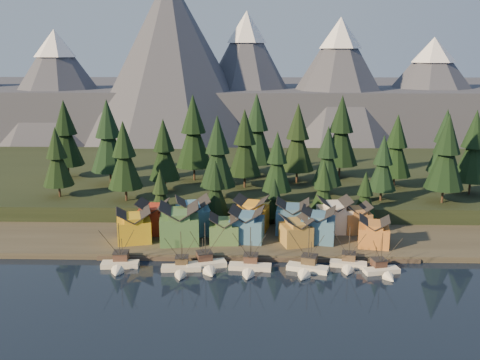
{
  "coord_description": "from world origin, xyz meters",
  "views": [
    {
      "loc": [
        -1.36,
        -108.79,
        50.91
      ],
      "look_at": [
        -4.71,
        30.0,
        17.06
      ],
      "focal_mm": 40.0,
      "sensor_mm": 36.0,
      "label": 1
    }
  ],
  "objects_px": {
    "boat_0": "(119,259)",
    "house_front_1": "(179,222)",
    "boat_3": "(250,262)",
    "boat_5": "(348,259)",
    "boat_6": "(384,266)",
    "house_front_0": "(134,225)",
    "house_back_0": "(153,216)",
    "boat_2": "(207,259)",
    "house_back_1": "(193,215)",
    "boat_1": "(181,264)",
    "boat_4": "(307,263)"
  },
  "relations": [
    {
      "from": "house_front_1",
      "to": "house_back_1",
      "type": "bearing_deg",
      "value": 62.64
    },
    {
      "from": "boat_0",
      "to": "house_front_1",
      "type": "height_order",
      "value": "house_front_1"
    },
    {
      "from": "boat_5",
      "to": "house_front_0",
      "type": "xyz_separation_m",
      "value": [
        -54.36,
        13.2,
        3.88
      ]
    },
    {
      "from": "boat_1",
      "to": "house_back_1",
      "type": "relative_size",
      "value": 0.99
    },
    {
      "from": "boat_6",
      "to": "house_front_1",
      "type": "distance_m",
      "value": 52.59
    },
    {
      "from": "boat_3",
      "to": "house_front_1",
      "type": "relative_size",
      "value": 1.04
    },
    {
      "from": "house_front_0",
      "to": "boat_5",
      "type": "bearing_deg",
      "value": -27.83
    },
    {
      "from": "boat_5",
      "to": "house_front_0",
      "type": "relative_size",
      "value": 1.07
    },
    {
      "from": "house_front_1",
      "to": "house_back_0",
      "type": "relative_size",
      "value": 1.22
    },
    {
      "from": "boat_2",
      "to": "house_back_1",
      "type": "relative_size",
      "value": 1.14
    },
    {
      "from": "boat_4",
      "to": "house_back_0",
      "type": "bearing_deg",
      "value": 167.9
    },
    {
      "from": "boat_3",
      "to": "house_back_0",
      "type": "xyz_separation_m",
      "value": [
        -26.87,
        22.66,
        4.13
      ]
    },
    {
      "from": "boat_4",
      "to": "house_back_0",
      "type": "relative_size",
      "value": 1.33
    },
    {
      "from": "boat_2",
      "to": "house_front_1",
      "type": "xyz_separation_m",
      "value": [
        -8.34,
        14.02,
        4.55
      ]
    },
    {
      "from": "house_back_1",
      "to": "boat_4",
      "type": "bearing_deg",
      "value": -50.16
    },
    {
      "from": "boat_3",
      "to": "boat_5",
      "type": "bearing_deg",
      "value": 11.17
    },
    {
      "from": "boat_1",
      "to": "boat_3",
      "type": "relative_size",
      "value": 0.92
    },
    {
      "from": "house_front_0",
      "to": "house_front_1",
      "type": "xyz_separation_m",
      "value": [
        12.17,
        -0.44,
        0.89
      ]
    },
    {
      "from": "boat_1",
      "to": "boat_5",
      "type": "height_order",
      "value": "boat_5"
    },
    {
      "from": "boat_1",
      "to": "house_front_0",
      "type": "distance_m",
      "value": 22.45
    },
    {
      "from": "boat_6",
      "to": "house_back_1",
      "type": "bearing_deg",
      "value": 139.99
    },
    {
      "from": "house_front_0",
      "to": "house_back_0",
      "type": "relative_size",
      "value": 1.15
    },
    {
      "from": "boat_5",
      "to": "house_back_1",
      "type": "relative_size",
      "value": 1.04
    },
    {
      "from": "house_front_0",
      "to": "house_front_1",
      "type": "height_order",
      "value": "house_front_1"
    },
    {
      "from": "house_front_1",
      "to": "house_back_0",
      "type": "distance_m",
      "value": 11.24
    },
    {
      "from": "boat_0",
      "to": "boat_6",
      "type": "distance_m",
      "value": 62.43
    },
    {
      "from": "boat_4",
      "to": "boat_5",
      "type": "distance_m",
      "value": 10.63
    },
    {
      "from": "boat_0",
      "to": "house_front_0",
      "type": "height_order",
      "value": "boat_0"
    },
    {
      "from": "house_back_0",
      "to": "house_front_1",
      "type": "bearing_deg",
      "value": -39.87
    },
    {
      "from": "boat_2",
      "to": "house_front_0",
      "type": "relative_size",
      "value": 1.17
    },
    {
      "from": "boat_5",
      "to": "boat_3",
      "type": "bearing_deg",
      "value": -162.61
    },
    {
      "from": "boat_1",
      "to": "boat_3",
      "type": "xyz_separation_m",
      "value": [
        16.12,
        0.98,
        0.2
      ]
    },
    {
      "from": "boat_2",
      "to": "house_back_0",
      "type": "relative_size",
      "value": 1.35
    },
    {
      "from": "house_back_0",
      "to": "boat_1",
      "type": "bearing_deg",
      "value": -63.29
    },
    {
      "from": "boat_3",
      "to": "house_front_0",
      "type": "distance_m",
      "value": 34.66
    },
    {
      "from": "boat_0",
      "to": "house_front_0",
      "type": "relative_size",
      "value": 1.16
    },
    {
      "from": "boat_5",
      "to": "house_back_1",
      "type": "bearing_deg",
      "value": 164.74
    },
    {
      "from": "boat_2",
      "to": "house_front_0",
      "type": "bearing_deg",
      "value": 127.96
    },
    {
      "from": "house_front_1",
      "to": "boat_5",
      "type": "bearing_deg",
      "value": -23.49
    },
    {
      "from": "house_back_0",
      "to": "boat_0",
      "type": "bearing_deg",
      "value": -98.89
    },
    {
      "from": "boat_4",
      "to": "house_front_0",
      "type": "xyz_separation_m",
      "value": [
        -44.12,
        16.05,
        3.72
      ]
    },
    {
      "from": "boat_2",
      "to": "house_back_1",
      "type": "xyz_separation_m",
      "value": [
        -5.58,
        21.3,
        4.38
      ]
    },
    {
      "from": "boat_1",
      "to": "boat_4",
      "type": "xyz_separation_m",
      "value": [
        29.54,
        0.5,
        0.4
      ]
    },
    {
      "from": "house_front_0",
      "to": "house_back_1",
      "type": "distance_m",
      "value": 16.43
    },
    {
      "from": "boat_0",
      "to": "house_back_1",
      "type": "distance_m",
      "value": 26.92
    },
    {
      "from": "boat_3",
      "to": "house_front_1",
      "type": "height_order",
      "value": "house_front_1"
    },
    {
      "from": "boat_5",
      "to": "house_front_1",
      "type": "distance_m",
      "value": 44.34
    },
    {
      "from": "boat_0",
      "to": "house_back_1",
      "type": "bearing_deg",
      "value": 50.84
    },
    {
      "from": "boat_3",
      "to": "house_back_0",
      "type": "relative_size",
      "value": 1.27
    },
    {
      "from": "boat_5",
      "to": "house_back_0",
      "type": "height_order",
      "value": "house_back_0"
    }
  ]
}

